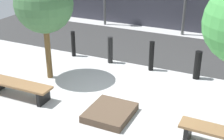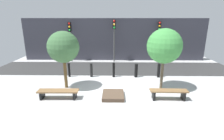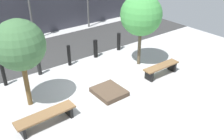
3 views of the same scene
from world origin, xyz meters
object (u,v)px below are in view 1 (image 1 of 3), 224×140
bench_right (223,137)px  tree_behind_left_bench (44,4)px  bollard_far_left (73,44)px  bench_left (19,87)px  bollard_center (151,56)px  bollard_left (110,50)px  bollard_right (198,65)px  planter_bed (110,113)px

bench_right → tree_behind_left_bench: size_ratio=0.57×
tree_behind_left_bench → bollard_far_left: size_ratio=3.40×
bench_left → bollard_center: bearing=50.0°
bench_left → tree_behind_left_bench: bearing=89.1°
bench_left → bollard_left: 3.45m
bench_left → bench_right: bearing=-0.9°
bench_right → tree_behind_left_bench: 5.77m
bollard_right → bench_left: bearing=-141.6°
tree_behind_left_bench → bollard_right: (4.09, 1.85, -1.82)m
bench_left → bollard_left: bearing=69.3°
bench_right → bollard_right: (-1.17, 3.24, 0.10)m
planter_bed → bollard_far_left: bollard_far_left is taller
bench_left → bollard_right: bollard_right is taller
bollard_far_left → bollard_center: 2.92m
planter_bed → bollard_left: (-1.46, 3.04, 0.36)m
tree_behind_left_bench → bollard_far_left: 2.60m
bollard_far_left → bench_left: bearing=-84.8°
tree_behind_left_bench → bollard_center: (2.63, 1.85, -1.77)m
bench_right → bollard_center: bollard_center is taller
planter_bed → bollard_left: 3.39m
planter_bed → bollard_left: bollard_left is taller
bollard_far_left → bollard_center: bollard_center is taller
bollard_right → bollard_far_left: bearing=180.0°
bench_left → bollard_right: (4.09, 3.24, 0.13)m
bench_right → bollard_center: size_ratio=1.82×
tree_behind_left_bench → bollard_far_left: bearing=99.0°
bench_right → bollard_far_left: (-5.55, 3.24, 0.12)m
bench_right → planter_bed: size_ratio=1.49×
planter_bed → tree_behind_left_bench: bearing=155.6°
bollard_center → planter_bed: bearing=-90.0°
bollard_far_left → bollard_right: 4.38m
bench_left → bollard_center: (2.63, 3.24, 0.17)m
bollard_left → planter_bed: bearing=-64.4°
bollard_center → bollard_left: bearing=180.0°
planter_bed → bollard_left: size_ratio=1.31×
bench_right → bollard_right: 3.45m
bench_left → bollard_center: size_ratio=2.00×
bench_left → bollard_far_left: 3.26m
bench_left → bollard_center: bollard_center is taller
bollard_center → bench_right: bearing=-51.0°
bench_left → bollard_left: bollard_left is taller
bollard_left → bollard_right: (2.92, 0.00, -0.01)m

